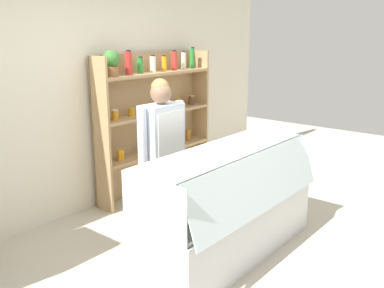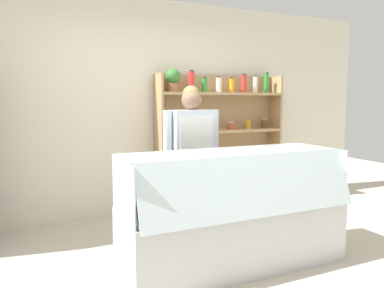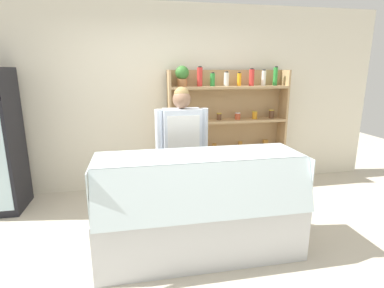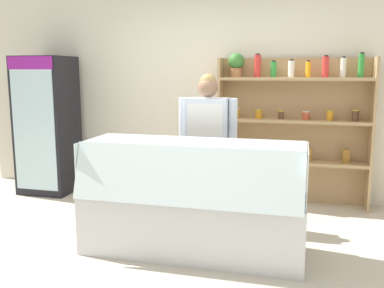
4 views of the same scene
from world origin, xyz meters
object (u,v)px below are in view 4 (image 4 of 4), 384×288
at_px(drinks_fridge, 47,125).
at_px(shelving_unit, 290,121).
at_px(deli_display_case, 192,218).
at_px(shop_clerk, 208,137).

bearing_deg(drinks_fridge, shelving_unit, 5.24).
distance_m(deli_display_case, shop_clerk, 1.00).
bearing_deg(shop_clerk, deli_display_case, -87.20).
bearing_deg(drinks_fridge, deli_display_case, -31.14).
relative_size(drinks_fridge, deli_display_case, 0.92).
distance_m(shelving_unit, shop_clerk, 1.25).
distance_m(shelving_unit, deli_display_case, 2.01).
bearing_deg(shop_clerk, shelving_unit, 49.27).
bearing_deg(deli_display_case, drinks_fridge, 148.86).
xyz_separation_m(deli_display_case, shop_clerk, (-0.04, 0.78, 0.62)).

